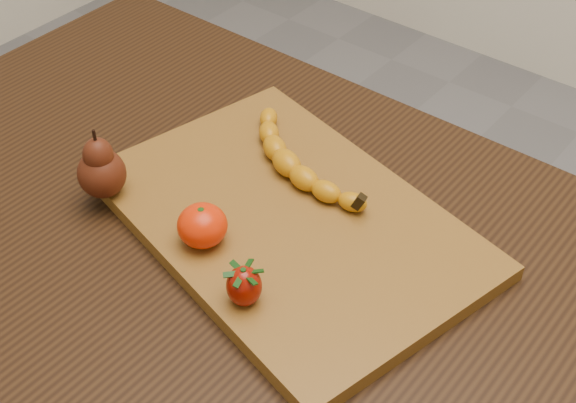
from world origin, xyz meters
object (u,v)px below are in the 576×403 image
Objects in this scene: cutting_board at (288,221)px; mandarin at (202,226)px; pear at (100,163)px; table at (212,274)px.

cutting_board is 0.11m from mandarin.
cutting_board is at bearing 28.24° from pear.
mandarin is at bearing -49.06° from table.
table is at bearing 27.78° from pear.
cutting_board is 0.23m from pear.
cutting_board is 7.98× the size of mandarin.
table is 2.22× the size of cutting_board.
cutting_board reaches higher than table.
pear reaches higher than mandarin.
mandarin is at bearing 4.46° from pear.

